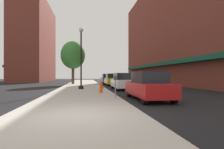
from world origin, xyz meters
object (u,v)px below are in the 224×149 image
lamppost (81,57)px  car_blue (107,79)px  car_red (148,86)px  tree_near (73,55)px  car_yellow (112,80)px  car_white (123,82)px  parking_meter_near (115,84)px  fire_hydrant (101,88)px

lamppost → car_blue: bearing=72.9°
lamppost → car_red: 8.66m
lamppost → tree_near: bearing=98.1°
car_red → car_blue: same height
car_yellow → car_white: bearing=-90.4°
parking_meter_near → car_yellow: (1.95, 14.47, -0.14)m
lamppost → car_red: lamppost is taller
car_white → car_yellow: bearing=88.3°
car_red → car_yellow: bearing=91.1°
car_yellow → fire_hydrant: bearing=-103.0°
tree_near → car_yellow: size_ratio=1.50×
lamppost → tree_near: (-1.46, 10.21, 1.25)m
fire_hydrant → car_blue: size_ratio=0.18×
fire_hydrant → car_white: 4.74m
car_red → car_yellow: (0.00, 14.59, 0.00)m
parking_meter_near → car_blue: (1.95, 20.44, -0.14)m
car_red → car_white: bearing=91.1°
lamppost → tree_near: size_ratio=0.92×
car_yellow → car_blue: bearing=89.6°
car_yellow → car_blue: size_ratio=1.00×
fire_hydrant → car_yellow: car_yellow is taller
car_white → car_blue: 13.16m
lamppost → car_blue: size_ratio=1.37×
parking_meter_near → car_blue: car_blue is taller
car_yellow → car_blue: 5.97m
fire_hydrant → car_blue: 17.36m
lamppost → car_blue: 14.12m
lamppost → parking_meter_near: lamppost is taller
parking_meter_near → tree_near: (-3.59, 17.35, 3.50)m
tree_near → car_yellow: (5.54, -2.88, -3.64)m
parking_meter_near → car_white: car_white is taller
tree_near → car_white: 12.06m
parking_meter_near → car_yellow: size_ratio=0.30×
car_blue → tree_near: bearing=-150.0°
fire_hydrant → car_yellow: size_ratio=0.18×
tree_near → car_red: 18.68m
fire_hydrant → tree_near: tree_near is taller
car_red → car_white: 7.39m
fire_hydrant → tree_near: size_ratio=0.12×
car_blue → fire_hydrant: bearing=-97.4°
lamppost → tree_near: tree_near is taller
fire_hydrant → car_blue: (2.50, 17.18, 0.29)m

